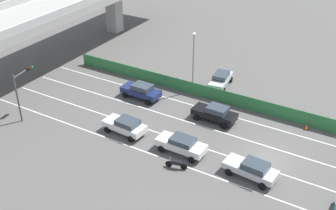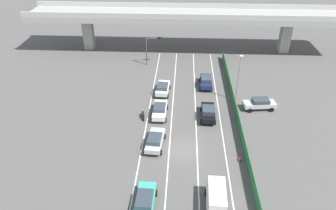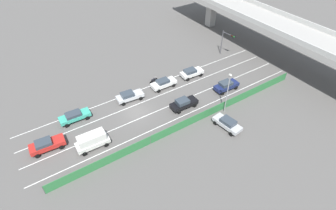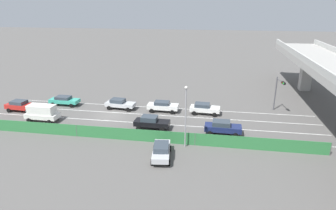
# 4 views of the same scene
# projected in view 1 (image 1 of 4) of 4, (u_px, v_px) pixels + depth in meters

# --- Properties ---
(ground_plane) EXTENTS (300.00, 300.00, 0.00)m
(ground_plane) POSITION_uv_depth(u_px,v_px,m) (270.00, 158.00, 38.50)
(ground_plane) COLOR #565451
(lane_line_left_edge) EXTENTS (0.14, 47.45, 0.01)m
(lane_line_left_edge) POSITION_uv_depth(u_px,v_px,m) (188.00, 167.00, 37.38)
(lane_line_left_edge) COLOR silver
(lane_line_left_edge) RESTS_ON ground
(lane_line_mid_left) EXTENTS (0.14, 47.45, 0.01)m
(lane_line_mid_left) POSITION_uv_depth(u_px,v_px,m) (205.00, 148.00, 39.81)
(lane_line_mid_left) COLOR silver
(lane_line_mid_left) RESTS_ON ground
(lane_line_mid_right) EXTENTS (0.14, 47.45, 0.01)m
(lane_line_mid_right) POSITION_uv_depth(u_px,v_px,m) (219.00, 131.00, 42.23)
(lane_line_mid_right) COLOR silver
(lane_line_mid_right) RESTS_ON ground
(lane_line_right_edge) EXTENTS (0.14, 47.45, 0.01)m
(lane_line_right_edge) POSITION_uv_depth(u_px,v_px,m) (232.00, 117.00, 44.66)
(lane_line_right_edge) COLOR silver
(lane_line_right_edge) RESTS_ON ground
(elevated_overpass) EXTENTS (59.96, 8.01, 8.23)m
(elevated_overpass) POSITION_uv_depth(u_px,v_px,m) (11.00, 27.00, 49.05)
(elevated_overpass) COLOR #A09E99
(elevated_overpass) RESTS_ON ground
(green_fence) EXTENTS (0.10, 43.55, 1.51)m
(green_fence) POSITION_uv_depth(u_px,v_px,m) (241.00, 101.00, 45.92)
(green_fence) COLOR #2D753D
(green_fence) RESTS_ON ground
(car_sedan_white) EXTENTS (2.01, 4.63, 1.59)m
(car_sedan_white) POSITION_uv_depth(u_px,v_px,m) (181.00, 144.00, 38.83)
(car_sedan_white) COLOR white
(car_sedan_white) RESTS_ON ground
(car_sedan_navy) EXTENTS (2.09, 4.56, 1.71)m
(car_sedan_navy) POSITION_uv_depth(u_px,v_px,m) (141.00, 91.00, 47.64)
(car_sedan_navy) COLOR navy
(car_sedan_navy) RESTS_ON ground
(car_sedan_silver) EXTENTS (2.30, 4.67, 1.59)m
(car_sedan_silver) POSITION_uv_depth(u_px,v_px,m) (252.00, 169.00, 35.81)
(car_sedan_silver) COLOR #B7BABC
(car_sedan_silver) RESTS_ON ground
(car_hatchback_white) EXTENTS (2.22, 4.41, 1.61)m
(car_hatchback_white) POSITION_uv_depth(u_px,v_px,m) (125.00, 125.00, 41.55)
(car_hatchback_white) COLOR silver
(car_hatchback_white) RESTS_ON ground
(car_sedan_black) EXTENTS (2.08, 4.59, 1.69)m
(car_sedan_black) POSITION_uv_depth(u_px,v_px,m) (215.00, 113.00, 43.52)
(car_sedan_black) COLOR black
(car_sedan_black) RESTS_ON ground
(motorcycle) EXTENTS (0.71, 1.92, 0.93)m
(motorcycle) POSITION_uv_depth(u_px,v_px,m) (176.00, 164.00, 37.06)
(motorcycle) COLOR black
(motorcycle) RESTS_ON ground
(parked_wagon_silver) EXTENTS (4.66, 2.40, 1.61)m
(parked_wagon_silver) POSITION_uv_depth(u_px,v_px,m) (221.00, 79.00, 50.21)
(parked_wagon_silver) COLOR #B2B5B7
(parked_wagon_silver) RESTS_ON ground
(traffic_light) EXTENTS (3.02, 0.75, 5.20)m
(traffic_light) POSITION_uv_depth(u_px,v_px,m) (22.00, 85.00, 42.92)
(traffic_light) COLOR #47474C
(traffic_light) RESTS_ON ground
(street_lamp) EXTENTS (0.60, 0.36, 7.15)m
(street_lamp) POSITION_uv_depth(u_px,v_px,m) (193.00, 57.00, 47.23)
(street_lamp) COLOR gray
(street_lamp) RESTS_ON ground
(traffic_cone) EXTENTS (0.47, 0.47, 0.59)m
(traffic_cone) POSITION_uv_depth(u_px,v_px,m) (306.00, 127.00, 42.43)
(traffic_cone) COLOR orange
(traffic_cone) RESTS_ON ground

